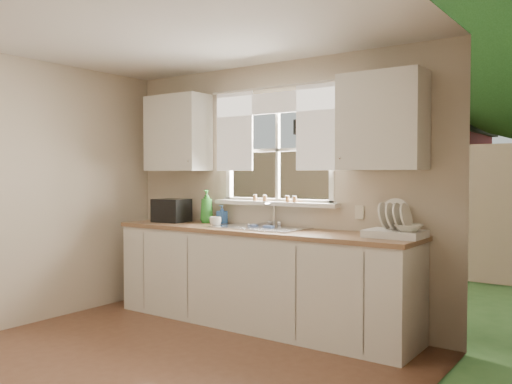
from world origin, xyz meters
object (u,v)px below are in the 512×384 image
Objects in this scene: dish_rack at (395,228)px; soap_bottle_a at (207,206)px; cup at (215,221)px; black_appliance at (172,210)px.

soap_bottle_a is at bearing 177.43° from dish_rack.
cup is (0.30, -0.22, -0.13)m from soap_bottle_a.
black_appliance is (-0.37, -0.14, -0.05)m from soap_bottle_a.
black_appliance reaches higher than cup.
black_appliance is (-0.66, 0.08, 0.08)m from cup.
soap_bottle_a is 0.39m from cup.
dish_rack is at bearing 26.98° from cup.
cup is at bearing -56.20° from soap_bottle_a.
soap_bottle_a reaches higher than dish_rack.
cup is 0.67m from black_appliance.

